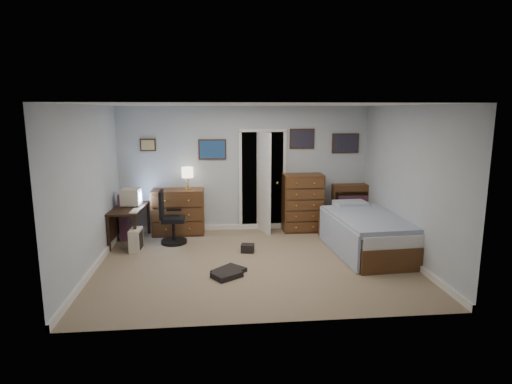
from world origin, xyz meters
TOP-DOWN VIEW (x-y plane):
  - floor at (0.00, 0.00)m, footprint 5.00×4.00m
  - computer_desk at (-2.28, 1.33)m, footprint 0.60×1.18m
  - crt_monitor at (-2.18, 1.47)m, footprint 0.36×0.34m
  - keyboard at (-2.02, 0.97)m, footprint 0.15×0.36m
  - pc_tower at (-2.00, 0.77)m, footprint 0.20×0.38m
  - office_chair at (-1.44, 1.16)m, footprint 0.48×0.49m
  - media_stack at (-2.32, 1.43)m, footprint 0.18×0.18m
  - low_dresser at (-1.34, 1.77)m, footprint 1.01×0.51m
  - table_lamp at (-1.14, 1.77)m, footprint 0.22×0.22m
  - doorway at (0.35, 2.27)m, footprint 0.96×1.12m
  - tall_dresser at (1.14, 1.75)m, footprint 0.80×0.47m
  - headboard_bookcase at (2.30, 1.86)m, footprint 1.03×0.32m
  - bed at (1.98, 0.38)m, footprint 1.28×2.23m
  - wall_posters at (0.57, 1.98)m, footprint 4.38×0.04m
  - floor_clutter at (-0.36, -0.27)m, footprint 0.77×1.45m

SIDE VIEW (x-z plane):
  - floor at x=0.00m, z-range -0.02..0.00m
  - floor_clutter at x=-0.36m, z-range -0.03..0.11m
  - pc_tower at x=-2.00m, z-range 0.00..0.40m
  - bed at x=1.98m, z-range -0.02..0.69m
  - office_chair at x=-1.44m, z-range -0.11..0.87m
  - media_stack at x=-2.32m, z-range 0.00..0.88m
  - low_dresser at x=-1.34m, z-range 0.00..0.89m
  - headboard_bookcase at x=2.30m, z-range 0.03..0.95m
  - computer_desk at x=-2.28m, z-range 0.18..0.84m
  - tall_dresser at x=1.14m, z-range 0.00..1.16m
  - keyboard at x=-2.02m, z-range 0.66..0.68m
  - crt_monitor at x=-2.18m, z-range 0.67..0.98m
  - doorway at x=0.35m, z-range -0.02..2.03m
  - table_lamp at x=-1.14m, z-range 0.99..1.43m
  - wall_posters at x=0.57m, z-range 1.45..2.05m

